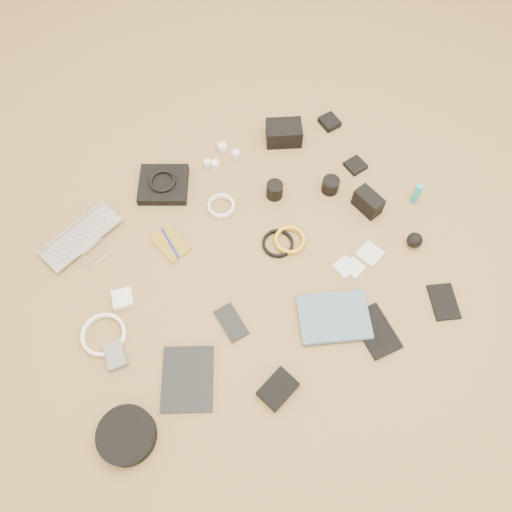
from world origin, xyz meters
name	(u,v)px	position (x,y,z in m)	size (l,w,h in m)	color
laptop	(89,244)	(-0.51, 0.32, 0.01)	(0.31, 0.22, 0.02)	#B5B5B9
headphone_pouch	(164,184)	(-0.17, 0.45, 0.02)	(0.19, 0.18, 0.03)	black
headphones	(163,181)	(-0.17, 0.45, 0.04)	(0.11, 0.11, 0.01)	black
charger_a	(207,163)	(0.03, 0.48, 0.01)	(0.03, 0.03, 0.02)	silver
charger_b	(215,164)	(0.06, 0.46, 0.01)	(0.03, 0.03, 0.03)	silver
charger_c	(223,147)	(0.12, 0.53, 0.02)	(0.03, 0.03, 0.03)	silver
charger_d	(236,154)	(0.16, 0.48, 0.01)	(0.03, 0.03, 0.03)	silver
dslr_camera	(284,133)	(0.38, 0.47, 0.04)	(0.15, 0.10, 0.08)	black
lens_pouch	(330,122)	(0.59, 0.47, 0.01)	(0.07, 0.08, 0.03)	black
notebook_olive	(170,244)	(-0.23, 0.20, 0.00)	(0.09, 0.14, 0.01)	olive
pen_blue	(170,243)	(-0.23, 0.20, 0.01)	(0.01, 0.01, 0.14)	#151DAD
cable_white_a	(221,207)	(0.00, 0.27, 0.01)	(0.11, 0.11, 0.01)	white
lens_a	(275,190)	(0.22, 0.23, 0.03)	(0.07, 0.07, 0.07)	black
lens_b	(330,185)	(0.43, 0.16, 0.03)	(0.07, 0.07, 0.06)	black
card_reader	(355,165)	(0.58, 0.22, 0.01)	(0.07, 0.07, 0.02)	black
power_brick	(123,299)	(-0.46, 0.05, 0.01)	(0.07, 0.07, 0.03)	silver
cable_white_b	(104,335)	(-0.57, -0.05, 0.01)	(0.15, 0.15, 0.01)	white
cable_black	(278,244)	(0.13, 0.02, 0.01)	(0.12, 0.12, 0.01)	black
cable_yellow	(290,241)	(0.18, 0.02, 0.01)	(0.12, 0.12, 0.01)	gold
flash	(368,202)	(0.52, 0.03, 0.04)	(0.06, 0.11, 0.08)	black
lens_cleaner	(417,194)	(0.71, -0.02, 0.05)	(0.03, 0.03, 0.10)	teal
battery_charger	(115,355)	(-0.55, -0.13, 0.01)	(0.06, 0.10, 0.03)	slate
tablet	(188,379)	(-0.36, -0.31, 0.00)	(0.17, 0.22, 0.01)	black
phone	(231,322)	(-0.15, -0.19, 0.01)	(0.07, 0.13, 0.01)	black
filter_case_left	(345,267)	(0.32, -0.16, 0.00)	(0.07, 0.07, 0.01)	silver
filter_case_mid	(354,268)	(0.34, -0.18, 0.00)	(0.07, 0.07, 0.01)	silver
filter_case_right	(370,254)	(0.43, -0.16, 0.01)	(0.08, 0.08, 0.01)	silver
air_blower	(415,240)	(0.60, -0.19, 0.03)	(0.06, 0.06, 0.06)	black
headphone_case	(127,435)	(-0.59, -0.40, 0.03)	(0.18, 0.18, 0.05)	black
drive_case	(278,389)	(-0.10, -0.46, 0.02)	(0.12, 0.09, 0.03)	black
paperback	(339,343)	(0.15, -0.41, 0.01)	(0.18, 0.24, 0.02)	#435D72
notebook_black_a	(376,331)	(0.29, -0.42, 0.01)	(0.11, 0.18, 0.01)	black
notebook_black_b	(444,302)	(0.57, -0.43, 0.01)	(0.09, 0.14, 0.01)	black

